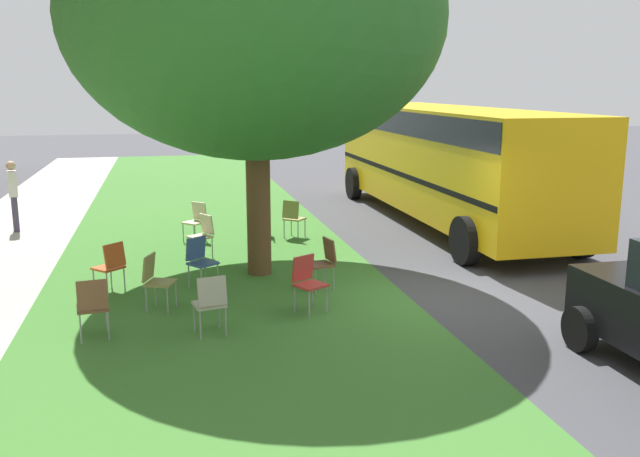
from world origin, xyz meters
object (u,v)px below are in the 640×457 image
street_tree (255,19)px  chair_7 (111,264)px  pedestrian_0 (13,193)px  school_bus (446,153)px  chair_8 (308,279)px  chair_5 (200,258)px  chair_2 (203,233)px  chair_6 (156,278)px  chair_9 (93,304)px  chair_10 (264,214)px  chair_4 (324,260)px  chair_1 (211,300)px  chair_3 (293,216)px  chair_0 (196,219)px

street_tree → chair_7: 4.85m
chair_7 → pedestrian_0: bearing=24.4°
chair_7 → school_bus: size_ratio=0.08×
chair_7 → chair_8: same height
chair_5 → school_bus: bearing=-55.4°
chair_2 → chair_6: (-3.14, 0.90, 0.00)m
chair_5 → chair_9: bearing=144.4°
chair_2 → chair_10: bearing=-42.0°
chair_4 → chair_1: bearing=131.6°
chair_3 → chair_10: bearing=61.1°
chair_8 → chair_9: bearing=99.4°
chair_5 → chair_10: (3.75, -1.66, 0.00)m
chair_10 → chair_3: bearing=-118.9°
street_tree → chair_0: (2.94, 1.00, -4.04)m
chair_0 → chair_3: bearing=-94.9°
chair_0 → chair_4: bearing=-155.0°
street_tree → chair_2: 4.39m
chair_8 → pedestrian_0: 9.21m
chair_10 → pedestrian_0: bearing=71.7°
chair_9 → chair_4: bearing=-65.9°
chair_8 → chair_1: bearing=115.0°
chair_0 → school_bus: (0.79, -6.25, 1.24)m
chair_0 → chair_6: 4.73m
street_tree → chair_5: bearing=120.2°
chair_2 → chair_5: same height
chair_2 → school_bus: (2.30, -6.20, 1.24)m
chair_6 → chair_2: bearing=-16.0°
chair_3 → chair_5: 4.10m
street_tree → chair_8: 4.68m
chair_5 → chair_7: bearing=91.4°
chair_9 → chair_6: bearing=-36.3°
pedestrian_0 → chair_4: bearing=-135.5°
chair_0 → chair_8: size_ratio=1.00×
chair_2 → chair_7: bearing=142.3°
chair_6 → chair_8: same height
chair_0 → chair_8: bearing=-164.9°
chair_5 → school_bus: school_bus is taller
chair_9 → school_bus: size_ratio=0.08×
chair_5 → chair_8: size_ratio=1.00×
street_tree → pedestrian_0: (4.99, 5.16, -3.63)m
chair_0 → chair_3: 2.17m
chair_1 → chair_4: same height
street_tree → chair_5: 4.24m
chair_5 → chair_9: 2.69m
chair_5 → chair_2: bearing=-4.6°
street_tree → chair_4: bearing=-142.3°
chair_3 → pedestrian_0: 6.71m
chair_1 → chair_9: size_ratio=1.00×
chair_9 → chair_7: bearing=-2.5°
chair_4 → chair_6: 2.84m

